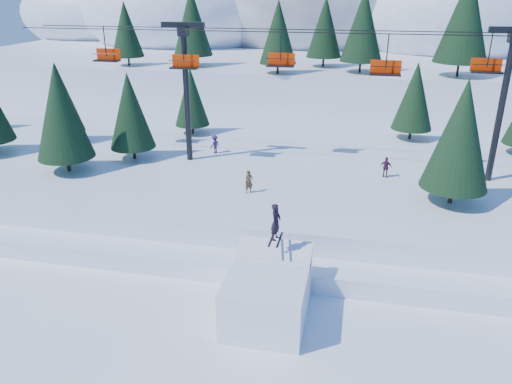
% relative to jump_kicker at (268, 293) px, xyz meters
% --- Properties ---
extents(ground, '(160.00, 160.00, 0.00)m').
position_rel_jump_kicker_xyz_m(ground, '(-0.16, -2.62, -1.39)').
color(ground, white).
rests_on(ground, ground).
extents(mid_shelf, '(70.00, 22.00, 2.50)m').
position_rel_jump_kicker_xyz_m(mid_shelf, '(-0.16, 15.38, -0.14)').
color(mid_shelf, white).
rests_on(mid_shelf, ground).
extents(berm, '(70.00, 6.00, 1.10)m').
position_rel_jump_kicker_xyz_m(berm, '(-0.16, 5.38, -0.84)').
color(berm, white).
rests_on(berm, ground).
extents(mountain_ridge, '(119.00, 60.76, 26.46)m').
position_rel_jump_kicker_xyz_m(mountain_ridge, '(-5.24, 70.71, 8.25)').
color(mountain_ridge, white).
rests_on(mountain_ridge, ground).
extents(jump_kicker, '(3.77, 5.14, 5.46)m').
position_rel_jump_kicker_xyz_m(jump_kicker, '(0.00, 0.00, 0.00)').
color(jump_kicker, white).
rests_on(jump_kicker, ground).
extents(chairlift, '(46.00, 3.21, 10.28)m').
position_rel_jump_kicker_xyz_m(chairlift, '(1.73, 15.43, 7.93)').
color(chairlift, black).
rests_on(chairlift, mid_shelf).
extents(conifer_stand, '(63.78, 18.11, 8.40)m').
position_rel_jump_kicker_xyz_m(conifer_stand, '(2.93, 16.08, 5.24)').
color(conifer_stand, black).
rests_on(conifer_stand, mid_shelf).
extents(distant_skiers, '(30.92, 10.17, 1.86)m').
position_rel_jump_kicker_xyz_m(distant_skiers, '(-3.10, 15.26, 1.95)').
color(distant_skiers, '#1A312B').
rests_on(distant_skiers, mid_shelf).
extents(banner_near, '(2.86, 0.15, 0.90)m').
position_rel_jump_kicker_xyz_m(banner_near, '(4.12, 2.51, -0.85)').
color(banner_near, black).
rests_on(banner_near, ground).
extents(banner_far, '(2.62, 1.18, 0.90)m').
position_rel_jump_kicker_xyz_m(banner_far, '(11.40, 3.49, -0.85)').
color(banner_far, black).
rests_on(banner_far, ground).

